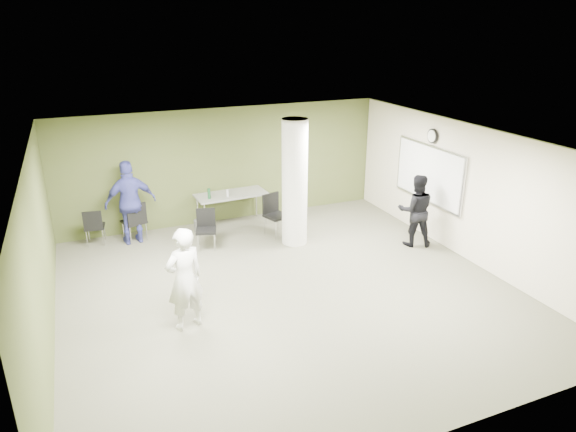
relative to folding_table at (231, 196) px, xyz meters
name	(u,v)px	position (x,y,z in m)	size (l,w,h in m)	color
floor	(288,290)	(0.01, -3.54, -0.76)	(8.00, 8.00, 0.00)	#565644
ceiling	(288,142)	(0.01, -3.54, 2.04)	(8.00, 8.00, 0.00)	white
wall_back	(224,165)	(0.01, 0.46, 0.64)	(8.00, 0.02, 2.80)	#4D5829
wall_left	(40,258)	(-3.99, -3.54, 0.64)	(0.02, 8.00, 2.80)	#4D5829
wall_right_cream	(468,193)	(4.01, -3.54, 0.64)	(0.02, 8.00, 2.80)	beige
column	(295,183)	(1.01, -1.54, 0.64)	(0.56, 0.56, 2.80)	silver
whiteboard	(429,174)	(3.93, -2.34, 0.74)	(0.05, 2.30, 1.30)	silver
wall_clock	(432,136)	(3.93, -2.34, 1.59)	(0.06, 0.32, 0.32)	black
folding_table	(231,196)	(0.00, 0.00, 0.00)	(1.74, 0.84, 1.06)	gray
wastebasket	(199,226)	(-0.83, -0.07, -0.62)	(0.24, 0.24, 0.28)	#4C4C4C
chair_back_left	(94,225)	(-3.15, 0.03, -0.28)	(0.47, 0.47, 0.84)	black
chair_back_right	(135,219)	(-2.27, -0.12, -0.22)	(0.58, 0.58, 0.93)	black
chair_table_left	(206,226)	(-0.88, -1.03, -0.26)	(0.53, 0.53, 0.86)	black
chair_table_right	(274,211)	(0.77, -0.91, -0.19)	(0.61, 0.61, 0.97)	black
woman_white	(185,279)	(-1.97, -4.03, 0.11)	(0.63, 0.42, 1.74)	silver
man_black	(416,210)	(3.41, -2.69, 0.05)	(0.79, 0.61, 1.62)	black
man_blue	(131,203)	(-2.33, -0.14, 0.19)	(1.11, 0.46, 1.90)	#3B3F94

